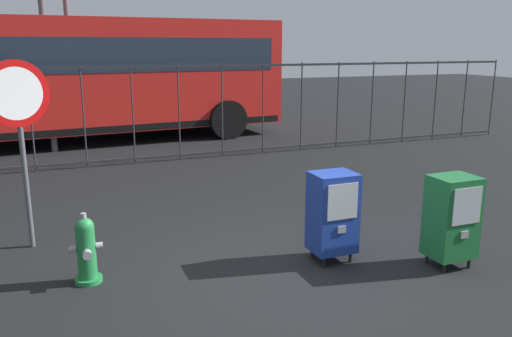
{
  "coord_description": "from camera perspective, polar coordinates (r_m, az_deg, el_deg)",
  "views": [
    {
      "loc": [
        -1.98,
        -4.57,
        2.39
      ],
      "look_at": [
        0.3,
        1.2,
        0.9
      ],
      "focal_mm": 36.33,
      "sensor_mm": 36.0,
      "label": 1
    }
  ],
  "objects": [
    {
      "name": "bus_far",
      "position": [
        17.72,
        -21.48,
        10.38
      ],
      "size": [
        10.61,
        3.18,
        3.0
      ],
      "rotation": [
        0.0,
        0.0,
        -0.05
      ],
      "color": "#19519E",
      "rests_on": "ground_plane"
    },
    {
      "name": "fire_hydrant",
      "position": [
        5.61,
        -18.19,
        -8.53
      ],
      "size": [
        0.33,
        0.32,
        0.75
      ],
      "color": "#1E7238",
      "rests_on": "ground_plane"
    },
    {
      "name": "ground_plane",
      "position": [
        5.53,
        1.71,
        -12.13
      ],
      "size": [
        60.0,
        60.0,
        0.0
      ],
      "primitive_type": "plane",
      "color": "black"
    },
    {
      "name": "fence_barrier",
      "position": [
        10.87,
        -10.93,
        6.0
      ],
      "size": [
        18.03,
        0.04,
        2.0
      ],
      "color": "#2D2D33",
      "rests_on": "ground_plane"
    },
    {
      "name": "bus_near",
      "position": [
        13.62,
        -19.97,
        9.84
      ],
      "size": [
        10.66,
        3.42,
        3.0
      ],
      "rotation": [
        0.0,
        0.0,
        0.08
      ],
      "color": "red",
      "rests_on": "ground_plane"
    },
    {
      "name": "newspaper_box_primary",
      "position": [
        6.03,
        20.76,
        -4.98
      ],
      "size": [
        0.48,
        0.42,
        1.02
      ],
      "color": "black",
      "rests_on": "ground_plane"
    },
    {
      "name": "newspaper_box_secondary",
      "position": [
        5.85,
        8.44,
        -4.78
      ],
      "size": [
        0.48,
        0.42,
        1.02
      ],
      "color": "black",
      "rests_on": "ground_plane"
    },
    {
      "name": "stop_sign",
      "position": [
        6.52,
        -24.66,
        5.32
      ],
      "size": [
        0.71,
        0.31,
        2.23
      ],
      "color": "#4C4F54",
      "rests_on": "ground_plane"
    }
  ]
}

